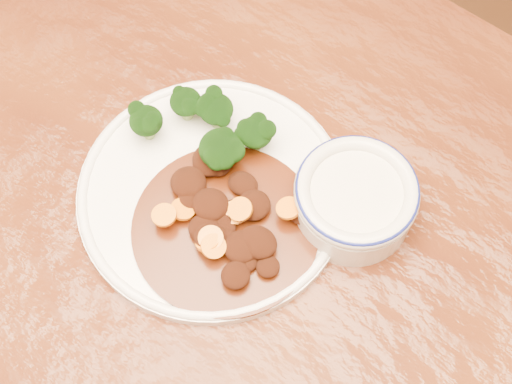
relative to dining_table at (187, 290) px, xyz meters
The scene contains 5 objects.
dining_table is the anchor object (origin of this frame).
dinner_plate 0.12m from the dining_table, 102.33° to the left, with size 0.27×0.27×0.02m.
broccoli_florets 0.18m from the dining_table, 113.35° to the left, with size 0.14×0.09×0.05m.
mince_stew 0.12m from the dining_table, 74.13° to the left, with size 0.18×0.18×0.03m.
dip_bowl 0.21m from the dining_table, 52.22° to the left, with size 0.12×0.12×0.05m.
Camera 1 is at (0.20, -0.17, 1.40)m, focal length 50.00 mm.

